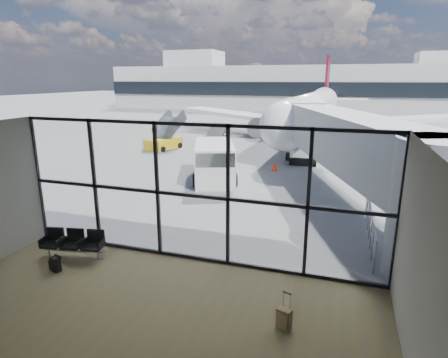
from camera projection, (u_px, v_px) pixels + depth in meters
The scene contains 21 objects.
ground at pixel (310, 124), 49.12m from camera, with size 220.00×220.00×0.00m, color slate.
lounge_shell at pixel (96, 244), 7.26m from camera, with size 12.02×8.01×4.51m.
glass_curtain_wall at pixel (192, 194), 11.78m from camera, with size 12.10×0.12×4.50m.
jet_bridge at pixel (354, 148), 16.69m from camera, with size 8.00×16.50×4.33m.
apron_railing at pixel (370, 221), 13.73m from camera, with size 0.06×5.46×1.11m.
far_terminal at pixel (319, 87), 68.40m from camera, with size 80.00×12.20×11.00m.
tree_0 at pixel (134, 83), 90.66m from camera, with size 4.95×4.95×7.12m.
tree_1 at pixel (157, 81), 88.73m from camera, with size 5.61×5.61×8.07m.
tree_2 at pixel (180, 78), 86.79m from camera, with size 6.27×6.27×9.03m.
tree_3 at pixel (204, 84), 85.33m from camera, with size 4.95×4.95×7.12m.
tree_4 at pixel (229, 81), 83.39m from camera, with size 5.61×5.61×8.07m.
tree_5 at pixel (255, 78), 81.45m from camera, with size 6.27×6.27×9.03m.
seating_row at pixel (74, 242), 12.45m from camera, with size 2.10×0.94×0.93m.
backpack at pixel (55, 264), 11.52m from camera, with size 0.38×0.38×0.49m.
suitcase at pixel (284, 319), 8.84m from camera, with size 0.39×0.33×0.92m.
airliner at pixel (312, 110), 38.22m from camera, with size 29.29×33.92×8.73m.
service_van at pixel (215, 161), 21.71m from camera, with size 3.76×5.41×2.16m.
belt_loader at pixel (213, 143), 30.59m from camera, with size 2.04×4.50×2.01m.
mobile_stairs at pixel (164, 142), 31.50m from camera, with size 2.55×3.90×2.53m.
traffic_cone_b at pixel (275, 167), 24.09m from camera, with size 0.41×0.41×0.59m.
traffic_cone_c at pixel (351, 163), 25.29m from camera, with size 0.36×0.36×0.52m.
Camera 1 is at (4.42, -10.40, 5.77)m, focal length 30.00 mm.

